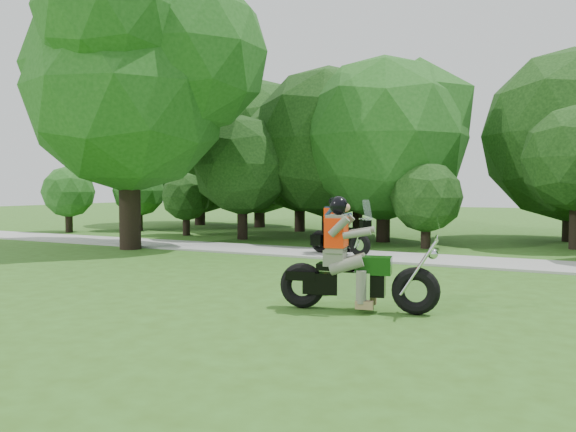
% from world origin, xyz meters
% --- Properties ---
extents(ground, '(100.00, 100.00, 0.00)m').
position_xyz_m(ground, '(0.00, 0.00, 0.00)').
color(ground, '#325718').
rests_on(ground, ground).
extents(walkway, '(60.00, 2.20, 0.06)m').
position_xyz_m(walkway, '(0.00, 8.00, 0.03)').
color(walkway, gray).
rests_on(walkway, ground).
extents(tree_line, '(38.81, 12.81, 7.59)m').
position_xyz_m(tree_line, '(-1.39, 14.76, 3.65)').
color(tree_line, black).
rests_on(tree_line, ground).
extents(big_tree_west, '(8.64, 6.56, 9.96)m').
position_xyz_m(big_tree_west, '(-10.54, 6.85, 5.76)').
color(big_tree_west, black).
rests_on(big_tree_west, ground).
extents(chopper_motorcycle, '(2.59, 0.93, 1.86)m').
position_xyz_m(chopper_motorcycle, '(-1.01, 1.17, 0.69)').
color(chopper_motorcycle, black).
rests_on(chopper_motorcycle, ground).
extents(touring_motorcycle, '(2.11, 1.13, 1.65)m').
position_xyz_m(touring_motorcycle, '(-3.85, 7.70, 0.66)').
color(touring_motorcycle, black).
rests_on(touring_motorcycle, walkway).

